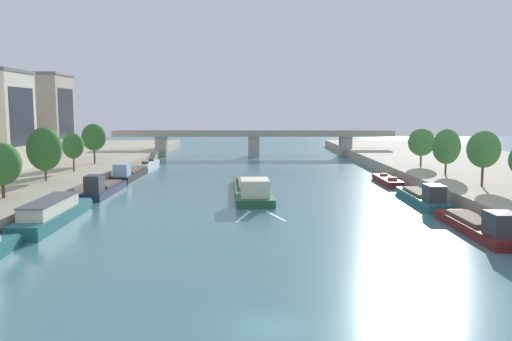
% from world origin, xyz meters
% --- Properties ---
extents(ground_plane, '(400.00, 400.00, 0.00)m').
position_xyz_m(ground_plane, '(0.00, 0.00, 0.00)').
color(ground_plane, '#42757F').
extents(barge_midriver, '(5.79, 24.10, 3.10)m').
position_xyz_m(barge_midriver, '(-0.62, 43.96, 0.90)').
color(barge_midriver, '#235633').
rests_on(barge_midriver, ground).
extents(wake_behind_barge, '(5.59, 6.03, 0.03)m').
position_xyz_m(wake_behind_barge, '(0.15, 29.43, 0.01)').
color(wake_behind_barge, silver).
rests_on(wake_behind_barge, ground).
extents(moored_boat_left_far, '(3.29, 16.89, 2.67)m').
position_xyz_m(moored_boat_left_far, '(-21.33, 26.07, 1.12)').
color(moored_boat_left_far, '#23666B').
rests_on(moored_boat_left_far, ground).
extents(moored_boat_left_upstream, '(2.86, 14.38, 3.24)m').
position_xyz_m(moored_boat_left_upstream, '(-21.21, 44.28, 0.93)').
color(moored_boat_left_upstream, '#1E284C').
rests_on(moored_boat_left_upstream, ground).
extents(moored_boat_left_gap_after, '(3.30, 15.52, 3.07)m').
position_xyz_m(moored_boat_left_gap_after, '(-21.50, 60.84, 0.90)').
color(moored_boat_left_gap_after, black).
rests_on(moored_boat_left_gap_after, ground).
extents(moored_boat_left_end, '(2.27, 12.94, 2.21)m').
position_xyz_m(moored_boat_left_end, '(-21.51, 78.49, 0.58)').
color(moored_boat_left_end, silver).
rests_on(moored_boat_left_end, ground).
extents(moored_boat_right_second, '(3.17, 15.13, 2.98)m').
position_xyz_m(moored_boat_right_second, '(20.80, 20.75, 0.86)').
color(moored_boat_right_second, maroon).
rests_on(moored_boat_right_second, ground).
extents(moored_boat_right_lone, '(3.04, 15.30, 3.04)m').
position_xyz_m(moored_boat_right_lone, '(20.67, 36.79, 0.89)').
color(moored_boat_right_lone, '#23666B').
rests_on(moored_boat_right_lone, ground).
extents(moored_boat_right_midway, '(2.37, 11.75, 2.11)m').
position_xyz_m(moored_boat_right_midway, '(20.87, 54.59, 0.54)').
color(moored_boat_right_midway, maroon).
rests_on(moored_boat_right_midway, ground).
extents(tree_left_midway, '(4.20, 4.20, 6.19)m').
position_xyz_m(tree_left_midway, '(-28.48, 30.69, 5.73)').
color(tree_left_midway, brown).
rests_on(tree_left_midway, quay_left).
extents(tree_left_third, '(4.67, 4.67, 7.43)m').
position_xyz_m(tree_left_third, '(-29.15, 44.56, 6.36)').
color(tree_left_third, brown).
rests_on(tree_left_third, quay_left).
extents(tree_left_by_lamp, '(3.32, 3.32, 6.15)m').
position_xyz_m(tree_left_by_lamp, '(-28.87, 55.32, 6.03)').
color(tree_left_by_lamp, brown).
rests_on(tree_left_by_lamp, quay_left).
extents(tree_left_second, '(4.31, 4.31, 7.25)m').
position_xyz_m(tree_left_second, '(-29.17, 67.41, 6.75)').
color(tree_left_second, brown).
rests_on(tree_left_second, quay_left).
extents(tree_right_by_lamp, '(4.13, 4.13, 7.15)m').
position_xyz_m(tree_right_by_lamp, '(28.90, 38.78, 6.70)').
color(tree_right_by_lamp, brown).
rests_on(tree_right_by_lamp, quay_right).
extents(tree_right_far, '(4.10, 4.10, 6.93)m').
position_xyz_m(tree_right_far, '(28.60, 50.57, 6.22)').
color(tree_right_far, brown).
rests_on(tree_right_far, quay_right).
extents(tree_right_past_mid, '(4.62, 4.62, 6.52)m').
position_xyz_m(tree_right_past_mid, '(29.14, 63.71, 6.05)').
color(tree_right_past_mid, brown).
rests_on(tree_right_past_mid, quay_right).
extents(building_left_corner, '(11.82, 10.78, 16.86)m').
position_xyz_m(building_left_corner, '(-43.12, 77.18, 10.39)').
color(building_left_corner, '#A89989').
rests_on(building_left_corner, quay_left).
extents(bridge_far, '(70.51, 4.40, 6.47)m').
position_xyz_m(bridge_far, '(0.00, 104.39, 4.23)').
color(bridge_far, '#9E998E').
rests_on(bridge_far, ground).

